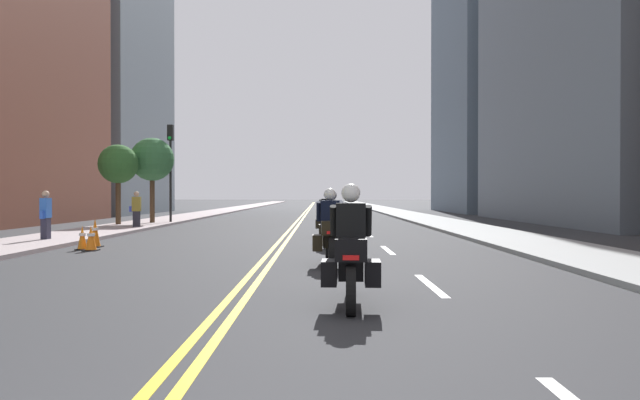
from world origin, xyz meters
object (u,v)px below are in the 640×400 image
(motorcycle_2, at_px, (330,224))
(street_tree_1, at_px, (116,165))
(motorcycle_0, at_px, (349,257))
(traffic_cone_2, at_px, (80,238))
(motorcycle_1, at_px, (328,234))
(traffic_cone_0, at_px, (92,233))
(pedestrian_1, at_px, (134,210))
(traffic_light_near, at_px, (168,156))
(motorcycle_3, at_px, (325,218))
(traffic_cone_1, at_px, (88,238))
(pedestrian_0, at_px, (43,216))
(street_tree_0, at_px, (150,160))

(motorcycle_2, bearing_deg, street_tree_1, 133.49)
(motorcycle_0, height_order, traffic_cone_2, motorcycle_0)
(motorcycle_1, bearing_deg, traffic_cone_0, 146.50)
(traffic_cone_2, xyz_separation_m, pedestrian_1, (-1.45, 9.10, 0.52))
(motorcycle_1, xyz_separation_m, motorcycle_2, (0.14, 4.15, -0.01))
(motorcycle_1, relative_size, traffic_cone_2, 3.41)
(motorcycle_0, xyz_separation_m, traffic_cone_2, (-6.90, 7.86, -0.33))
(motorcycle_1, distance_m, traffic_light_near, 19.01)
(motorcycle_3, bearing_deg, motorcycle_0, -86.11)
(motorcycle_0, xyz_separation_m, street_tree_1, (-9.91, 19.17, 2.25))
(traffic_cone_1, xyz_separation_m, pedestrian_0, (-2.41, 2.49, 0.51))
(motorcycle_2, distance_m, traffic_cone_0, 6.81)
(traffic_cone_1, height_order, traffic_light_near, traffic_light_near)
(pedestrian_0, bearing_deg, street_tree_0, 179.38)
(motorcycle_1, height_order, street_tree_0, street_tree_0)
(motorcycle_3, xyz_separation_m, street_tree_1, (-9.74, 6.58, 2.25))
(traffic_cone_0, height_order, street_tree_0, street_tree_0)
(traffic_cone_0, bearing_deg, traffic_cone_2, -91.82)
(traffic_cone_0, height_order, pedestrian_1, pedestrian_1)
(motorcycle_1, distance_m, traffic_cone_2, 7.50)
(motorcycle_2, xyz_separation_m, pedestrian_1, (-8.28, 8.32, 0.20))
(motorcycle_2, relative_size, pedestrian_1, 1.32)
(traffic_cone_1, height_order, street_tree_0, street_tree_0)
(motorcycle_0, bearing_deg, motorcycle_2, 93.43)
(traffic_cone_2, relative_size, street_tree_1, 0.17)
(motorcycle_0, relative_size, street_tree_0, 0.50)
(pedestrian_0, bearing_deg, street_tree_1, -173.65)
(motorcycle_1, relative_size, street_tree_0, 0.52)
(motorcycle_2, distance_m, traffic_cone_1, 6.58)
(traffic_cone_2, bearing_deg, motorcycle_0, -48.73)
(street_tree_0, distance_m, street_tree_1, 1.98)
(traffic_cone_1, bearing_deg, traffic_cone_0, 106.17)
(traffic_cone_2, relative_size, pedestrian_1, 0.40)
(traffic_cone_1, height_order, traffic_cone_2, traffic_cone_1)
(traffic_cone_0, relative_size, traffic_cone_2, 1.24)
(motorcycle_2, bearing_deg, traffic_cone_0, -179.90)
(traffic_cone_2, height_order, pedestrian_0, pedestrian_0)
(motorcycle_3, bearing_deg, traffic_cone_0, -146.55)
(motorcycle_1, height_order, pedestrian_1, pedestrian_1)
(pedestrian_0, relative_size, pedestrian_1, 0.99)
(pedestrian_0, bearing_deg, motorcycle_2, 81.12)
(motorcycle_1, relative_size, traffic_cone_1, 3.33)
(motorcycle_3, xyz_separation_m, traffic_cone_1, (-6.40, -4.99, -0.33))
(motorcycle_2, bearing_deg, pedestrian_1, 135.30)
(motorcycle_3, relative_size, street_tree_1, 0.56)
(pedestrian_0, bearing_deg, traffic_light_near, 175.96)
(pedestrian_0, bearing_deg, motorcycle_0, 42.08)
(motorcycle_0, distance_m, traffic_cone_1, 10.05)
(motorcycle_0, bearing_deg, traffic_cone_2, 134.26)
(motorcycle_3, relative_size, traffic_cone_2, 3.30)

